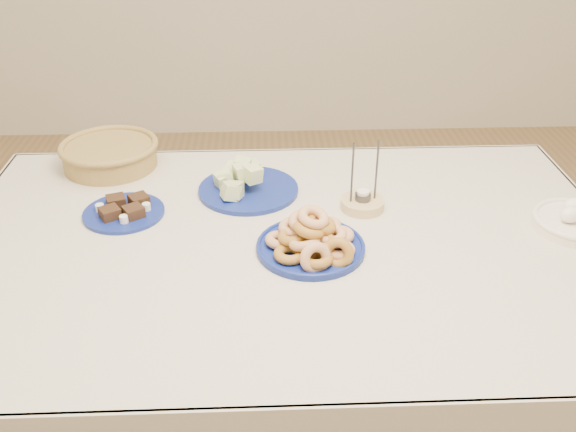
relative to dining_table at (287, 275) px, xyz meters
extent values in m
cylinder|color=brown|center=(-0.70, 0.40, -0.28)|extent=(0.06, 0.06, 0.72)
cylinder|color=brown|center=(0.70, 0.40, -0.28)|extent=(0.06, 0.06, 0.72)
cube|color=beige|center=(0.00, 0.00, 0.10)|extent=(1.70, 1.10, 0.02)
cube|color=beige|center=(0.00, 0.55, -0.03)|extent=(1.70, 0.01, 0.28)
cylinder|color=navy|center=(0.06, -0.05, 0.11)|extent=(0.31, 0.31, 0.01)
torus|color=navy|center=(0.06, -0.05, 0.12)|extent=(0.31, 0.31, 0.01)
torus|color=#BB7A4D|center=(0.13, -0.02, 0.13)|extent=(0.11, 0.11, 0.03)
torus|color=brown|center=(0.08, 0.02, 0.13)|extent=(0.09, 0.09, 0.03)
torus|color=brown|center=(0.02, 0.01, 0.13)|extent=(0.09, 0.09, 0.03)
torus|color=#BB7A4D|center=(-0.02, -0.04, 0.13)|extent=(0.11, 0.11, 0.03)
torus|color=brown|center=(0.00, -0.10, 0.13)|extent=(0.10, 0.10, 0.02)
torus|color=brown|center=(0.06, -0.12, 0.13)|extent=(0.10, 0.10, 0.03)
torus|color=#BB7A4D|center=(0.12, -0.09, 0.13)|extent=(0.10, 0.10, 0.03)
torus|color=#BB7A4D|center=(0.09, -0.02, 0.15)|extent=(0.11, 0.11, 0.04)
torus|color=brown|center=(0.05, 0.00, 0.15)|extent=(0.08, 0.08, 0.03)
torus|color=#BB7A4D|center=(0.02, -0.02, 0.15)|extent=(0.11, 0.11, 0.03)
torus|color=brown|center=(0.01, -0.06, 0.15)|extent=(0.11, 0.10, 0.04)
torus|color=#BB7A4D|center=(0.04, -0.09, 0.15)|extent=(0.11, 0.11, 0.04)
torus|color=brown|center=(0.08, -0.09, 0.15)|extent=(0.11, 0.11, 0.03)
torus|color=#BB7A4D|center=(0.10, -0.06, 0.15)|extent=(0.11, 0.11, 0.03)
torus|color=brown|center=(0.08, -0.04, 0.18)|extent=(0.09, 0.09, 0.05)
torus|color=#BB7A4D|center=(0.04, -0.03, 0.18)|extent=(0.10, 0.10, 0.04)
torus|color=brown|center=(0.05, -0.07, 0.18)|extent=(0.11, 0.11, 0.05)
torus|color=#BB7A4D|center=(0.06, -0.05, 0.20)|extent=(0.11, 0.11, 0.05)
torus|color=#BB7A4D|center=(0.06, -0.14, 0.14)|extent=(0.09, 0.07, 0.08)
torus|color=brown|center=(0.11, -0.12, 0.14)|extent=(0.09, 0.07, 0.08)
cylinder|color=navy|center=(-0.10, 0.26, 0.11)|extent=(0.32, 0.32, 0.01)
cube|color=#C0D486|center=(-0.14, 0.29, 0.14)|extent=(0.06, 0.06, 0.05)
cube|color=#C0D486|center=(-0.15, 0.30, 0.14)|extent=(0.06, 0.06, 0.05)
cube|color=#C0D486|center=(-0.09, 0.24, 0.17)|extent=(0.06, 0.06, 0.05)
cube|color=#C0D486|center=(-0.17, 0.27, 0.14)|extent=(0.06, 0.07, 0.06)
cube|color=#C0D486|center=(-0.14, 0.21, 0.14)|extent=(0.05, 0.06, 0.05)
cube|color=#C0D486|center=(-0.11, 0.26, 0.17)|extent=(0.06, 0.06, 0.05)
cube|color=#C0D486|center=(-0.15, 0.20, 0.14)|extent=(0.06, 0.06, 0.06)
cube|color=#C0D486|center=(-0.14, 0.32, 0.14)|extent=(0.06, 0.06, 0.06)
cube|color=#C0D486|center=(-0.09, 0.32, 0.14)|extent=(0.05, 0.06, 0.06)
cube|color=#C0D486|center=(-0.16, 0.27, 0.14)|extent=(0.05, 0.05, 0.06)
cube|color=#C0D486|center=(-0.09, 0.34, 0.14)|extent=(0.07, 0.06, 0.06)
cube|color=#C0D486|center=(-0.12, 0.29, 0.17)|extent=(0.06, 0.06, 0.05)
cylinder|color=navy|center=(-0.43, 0.15, 0.11)|extent=(0.26, 0.26, 0.01)
cube|color=black|center=(-0.46, 0.12, 0.13)|extent=(0.07, 0.07, 0.03)
cube|color=black|center=(-0.40, 0.12, 0.13)|extent=(0.07, 0.07, 0.03)
cube|color=black|center=(-0.46, 0.18, 0.13)|extent=(0.06, 0.06, 0.03)
cube|color=black|center=(-0.40, 0.18, 0.13)|extent=(0.07, 0.07, 0.03)
cylinder|color=white|center=(-0.50, 0.15, 0.13)|extent=(0.03, 0.03, 0.02)
cylinder|color=white|center=(-0.42, 0.09, 0.13)|extent=(0.03, 0.03, 0.02)
cylinder|color=white|center=(-0.37, 0.15, 0.13)|extent=(0.03, 0.03, 0.02)
cylinder|color=olive|center=(-0.52, 0.45, 0.14)|extent=(0.37, 0.37, 0.07)
torus|color=olive|center=(-0.52, 0.45, 0.18)|extent=(0.39, 0.39, 0.02)
cylinder|color=tan|center=(0.21, 0.15, 0.12)|extent=(0.14, 0.14, 0.03)
cylinder|color=#404146|center=(0.21, 0.15, 0.14)|extent=(0.05, 0.05, 0.02)
cylinder|color=white|center=(0.21, 0.15, 0.16)|extent=(0.04, 0.04, 0.01)
cylinder|color=#404146|center=(0.18, 0.15, 0.22)|extent=(0.01, 0.01, 0.17)
cylinder|color=#404146|center=(0.24, 0.16, 0.22)|extent=(0.01, 0.01, 0.17)
cylinder|color=white|center=(0.75, 0.03, 0.12)|extent=(0.24, 0.24, 0.03)
torus|color=white|center=(0.75, 0.03, 0.13)|extent=(0.25, 0.25, 0.02)
ellipsoid|color=white|center=(0.72, 0.01, 0.16)|extent=(0.06, 0.05, 0.04)
ellipsoid|color=white|center=(0.75, 0.06, 0.16)|extent=(0.06, 0.05, 0.04)
camera|label=1|loc=(-0.05, -1.36, 0.97)|focal=40.00mm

